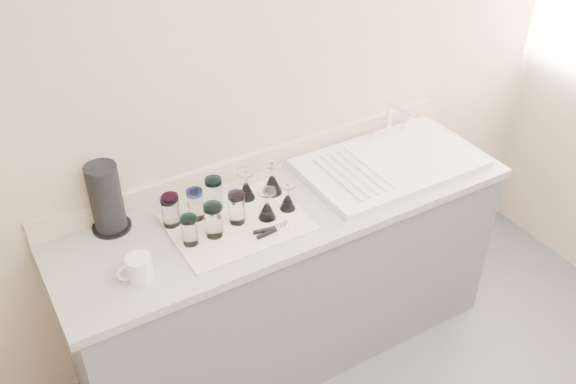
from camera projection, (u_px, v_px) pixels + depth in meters
room_envelope at (540, 242)px, 1.55m from camera, size 3.54×3.50×2.52m
counter_unit at (288, 279)px, 3.04m from camera, size 2.06×0.62×0.90m
sink_unit at (390, 163)px, 2.99m from camera, size 0.82×0.50×0.22m
dish_towel at (237, 222)px, 2.66m from camera, size 0.55×0.42×0.01m
tumbler_teal at (172, 209)px, 2.61m from camera, size 0.07×0.07×0.14m
tumbler_cyan at (196, 204)px, 2.64m from camera, size 0.07×0.07×0.14m
tumbler_purple at (214, 194)px, 2.69m from camera, size 0.07×0.07×0.15m
tumbler_magenta at (189, 230)px, 2.51m from camera, size 0.06×0.06×0.13m
tumbler_blue at (213, 220)px, 2.54m from camera, size 0.07×0.07×0.15m
tumbler_lavender at (237, 208)px, 2.62m from camera, size 0.07×0.07×0.14m
tumbler_extra at (169, 212)px, 2.60m from camera, size 0.07×0.07×0.13m
goblet_back_left at (246, 189)px, 2.76m from camera, size 0.08×0.08×0.14m
goblet_back_right at (272, 182)px, 2.79m from camera, size 0.09×0.09×0.16m
goblet_front_left at (267, 209)px, 2.65m from camera, size 0.08×0.08×0.14m
goblet_front_right at (288, 200)px, 2.70m from camera, size 0.07×0.07×0.13m
can_opener at (272, 230)px, 2.60m from camera, size 0.15×0.05×0.02m
white_mug at (139, 268)px, 2.36m from camera, size 0.14×0.10×0.10m
paper_towel_roll at (106, 199)px, 2.55m from camera, size 0.16×0.16×0.30m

